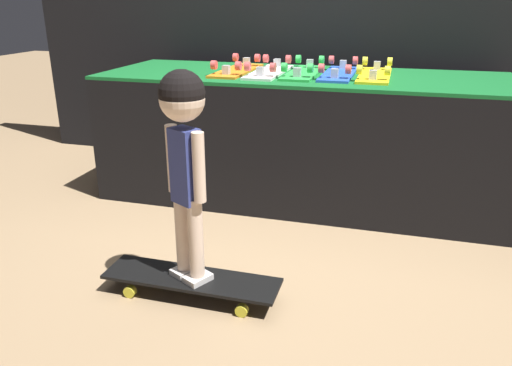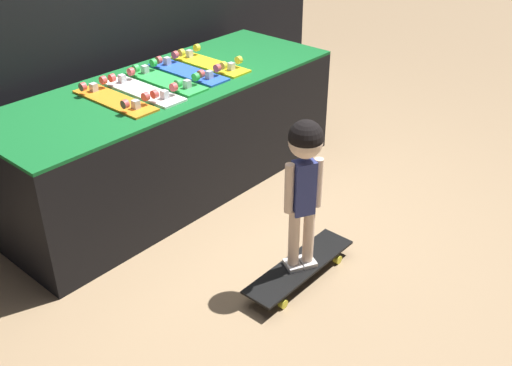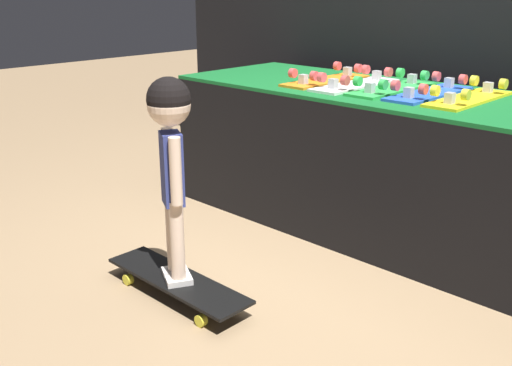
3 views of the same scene
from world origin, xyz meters
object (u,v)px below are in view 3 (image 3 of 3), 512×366
at_px(skateboard_orange_on_rack, 326,79).
at_px(child, 171,142).
at_px(skateboard_blue_on_rack, 429,91).
at_px(skateboard_green_on_rack, 392,87).
at_px(skateboard_white_on_rack, 356,83).
at_px(skateboard_yellow_on_rack, 469,97).
at_px(skateboard_on_floor, 177,282).

relative_size(skateboard_orange_on_rack, child, 0.70).
bearing_deg(skateboard_blue_on_rack, skateboard_green_on_rack, -175.88).
distance_m(skateboard_white_on_rack, skateboard_green_on_rack, 0.21).
bearing_deg(skateboard_yellow_on_rack, child, -115.96).
bearing_deg(skateboard_white_on_rack, skateboard_yellow_on_rack, 3.82).
bearing_deg(skateboard_yellow_on_rack, skateboard_orange_on_rack, -177.87).
distance_m(skateboard_orange_on_rack, skateboard_blue_on_rack, 0.64).
relative_size(skateboard_yellow_on_rack, child, 0.70).
bearing_deg(skateboard_orange_on_rack, skateboard_yellow_on_rack, 2.13).
bearing_deg(skateboard_on_floor, skateboard_yellow_on_rack, 64.04).
height_order(skateboard_orange_on_rack, skateboard_on_floor, skateboard_orange_on_rack).
height_order(skateboard_green_on_rack, skateboard_yellow_on_rack, same).
relative_size(skateboard_yellow_on_rack, skateboard_on_floor, 0.81).
relative_size(skateboard_green_on_rack, child, 0.70).
distance_m(skateboard_white_on_rack, child, 1.29).
bearing_deg(child, skateboard_on_floor, -82.81).
height_order(skateboard_blue_on_rack, child, child).
distance_m(skateboard_orange_on_rack, child, 1.32).
distance_m(skateboard_green_on_rack, skateboard_blue_on_rack, 0.21).
xyz_separation_m(skateboard_blue_on_rack, child, (-0.44, -1.33, -0.09)).
xyz_separation_m(skateboard_yellow_on_rack, skateboard_on_floor, (-0.65, -1.33, -0.74)).
xyz_separation_m(skateboard_white_on_rack, skateboard_on_floor, (-0.01, -1.29, -0.74)).
height_order(skateboard_green_on_rack, child, child).
bearing_deg(skateboard_white_on_rack, skateboard_blue_on_rack, 5.54).
bearing_deg(skateboard_blue_on_rack, child, -108.15).
bearing_deg(skateboard_blue_on_rack, skateboard_on_floor, -108.15).
bearing_deg(skateboard_white_on_rack, skateboard_green_on_rack, 6.95).
relative_size(skateboard_green_on_rack, skateboard_blue_on_rack, 1.00).
bearing_deg(skateboard_white_on_rack, child, -90.51).
xyz_separation_m(skateboard_orange_on_rack, skateboard_white_on_rack, (0.21, -0.01, 0.00)).
bearing_deg(skateboard_orange_on_rack, child, -81.21).
bearing_deg(skateboard_blue_on_rack, skateboard_yellow_on_rack, 0.36).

